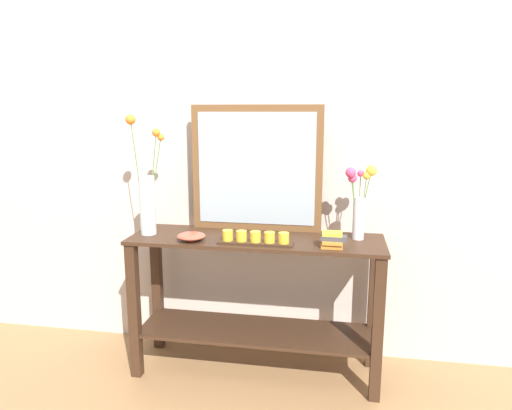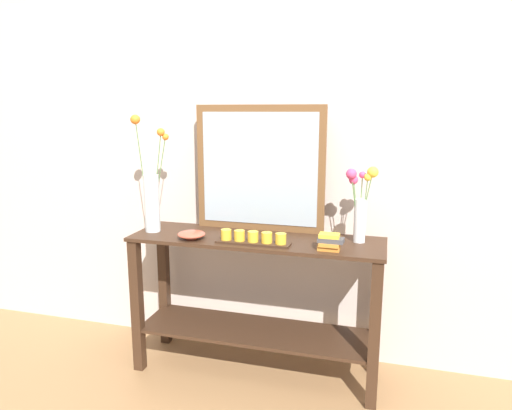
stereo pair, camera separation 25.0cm
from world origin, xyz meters
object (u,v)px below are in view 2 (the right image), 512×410
(candle_tray, at_px, (253,239))
(book_stack, at_px, (330,242))
(tall_vase_left, at_px, (152,195))
(vase_right, at_px, (360,203))
(decorative_bowl, at_px, (191,234))
(console_table, at_px, (256,289))
(mirror_leaning, at_px, (260,169))

(candle_tray, xyz_separation_m, book_stack, (0.40, -0.00, 0.01))
(tall_vase_left, distance_m, vase_right, 1.16)
(tall_vase_left, bearing_deg, book_stack, -5.31)
(candle_tray, distance_m, book_stack, 0.40)
(decorative_bowl, bearing_deg, candle_tray, -0.23)
(console_table, bearing_deg, candle_tray, -81.44)
(vase_right, xyz_separation_m, decorative_bowl, (-0.88, -0.18, -0.18))
(tall_vase_left, bearing_deg, vase_right, 4.60)
(console_table, bearing_deg, vase_right, 6.88)
(vase_right, bearing_deg, book_stack, -124.80)
(vase_right, distance_m, candle_tray, 0.59)
(mirror_leaning, bearing_deg, tall_vase_left, -160.80)
(candle_tray, relative_size, decorative_bowl, 2.59)
(vase_right, relative_size, decorative_bowl, 2.67)
(mirror_leaning, bearing_deg, candle_tray, -81.04)
(candle_tray, bearing_deg, decorative_bowl, 179.77)
(tall_vase_left, height_order, vase_right, tall_vase_left)
(tall_vase_left, relative_size, candle_tray, 1.69)
(candle_tray, distance_m, decorative_bowl, 0.35)
(mirror_leaning, distance_m, tall_vase_left, 0.63)
(console_table, distance_m, decorative_bowl, 0.48)
(vase_right, bearing_deg, console_table, -173.12)
(console_table, xyz_separation_m, tall_vase_left, (-0.61, -0.03, 0.51))
(tall_vase_left, xyz_separation_m, book_stack, (1.02, -0.10, -0.17))
(mirror_leaning, relative_size, book_stack, 5.75)
(mirror_leaning, relative_size, candle_tray, 1.91)
(book_stack, bearing_deg, candle_tray, 179.67)
(candle_tray, bearing_deg, mirror_leaning, 98.96)
(mirror_leaning, distance_m, book_stack, 0.62)
(mirror_leaning, xyz_separation_m, decorative_bowl, (-0.30, -0.29, -0.33))
(candle_tray, xyz_separation_m, decorative_bowl, (-0.35, 0.00, -0.00))
(candle_tray, bearing_deg, book_stack, -0.33)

